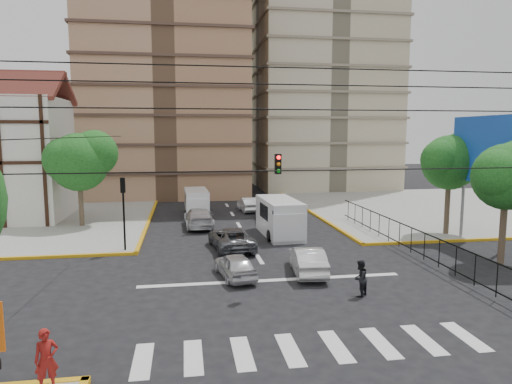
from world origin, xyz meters
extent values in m
plane|color=black|center=(0.00, 0.00, 0.00)|extent=(160.00, 160.00, 0.00)
cube|color=gray|center=(20.00, 20.00, 0.07)|extent=(26.00, 26.00, 0.15)
cube|color=silver|center=(0.00, -6.00, 0.01)|extent=(12.00, 2.40, 0.01)
cube|color=silver|center=(0.00, 1.20, 0.01)|extent=(13.00, 0.40, 0.01)
cube|color=#BCAF8E|center=(14.00, 40.00, 24.00)|extent=(17.00, 16.00, 48.00)
cube|color=silver|center=(-19.00, 20.00, 5.00)|extent=(10.00, 8.00, 10.00)
cube|color=maroon|center=(-19.00, 21.90, 10.90)|extent=(10.80, 4.25, 2.65)
cylinder|color=slate|center=(14.50, 4.00, 2.15)|extent=(0.20, 0.20, 4.00)
cylinder|color=slate|center=(14.50, 8.00, 2.15)|extent=(0.20, 0.20, 4.00)
cube|color=silver|center=(14.50, 6.00, 6.15)|extent=(0.25, 6.00, 4.00)
cube|color=blue|center=(14.30, 6.00, 6.15)|extent=(0.08, 6.20, 4.20)
cylinder|color=#473828|center=(13.00, 2.00, 2.10)|extent=(0.36, 0.36, 4.20)
sphere|color=#144817|center=(13.00, 2.00, 4.84)|extent=(3.60, 3.60, 3.60)
sphere|color=#144817|center=(12.28, 1.70, 5.03)|extent=(2.70, 2.70, 2.70)
cylinder|color=#473828|center=(14.00, 9.00, 2.24)|extent=(0.36, 0.36, 4.48)
sphere|color=#144817|center=(14.00, 9.00, 5.16)|extent=(3.80, 3.80, 3.80)
sphere|color=#144817|center=(14.95, 9.30, 5.73)|extent=(3.04, 3.04, 3.04)
sphere|color=#144817|center=(13.24, 8.70, 5.35)|extent=(2.85, 2.85, 2.85)
cylinder|color=#473828|center=(-12.00, 16.00, 2.10)|extent=(0.36, 0.36, 4.20)
sphere|color=#144817|center=(-12.00, 16.00, 5.00)|extent=(4.40, 4.40, 4.40)
sphere|color=#144817|center=(-10.90, 16.30, 5.67)|extent=(3.52, 3.52, 3.52)
sphere|color=#144817|center=(-12.88, 15.70, 5.22)|extent=(3.30, 3.30, 3.30)
cylinder|color=black|center=(-7.80, 7.80, 1.90)|extent=(0.12, 0.12, 3.50)
cube|color=black|center=(-7.80, 7.80, 4.10)|extent=(0.28, 0.22, 0.90)
sphere|color=#FF0C0C|center=(-7.80, 7.80, 4.40)|extent=(0.17, 0.17, 0.17)
cube|color=black|center=(0.00, 0.00, 5.80)|extent=(0.28, 0.22, 0.90)
cylinder|color=black|center=(0.00, -9.00, 6.25)|extent=(18.00, 0.03, 0.03)
cube|color=silver|center=(2.41, 10.92, 1.28)|extent=(2.51, 5.69, 2.57)
cube|color=silver|center=(2.41, 8.69, 1.12)|extent=(2.19, 1.44, 1.79)
cube|color=black|center=(2.41, 8.29, 1.73)|extent=(2.07, 0.20, 1.01)
cylinder|color=black|center=(1.35, 9.13, 0.39)|extent=(0.25, 0.78, 0.78)
cylinder|color=black|center=(3.47, 9.13, 0.39)|extent=(0.25, 0.78, 0.78)
cylinder|color=black|center=(1.35, 12.71, 0.39)|extent=(0.25, 0.78, 0.78)
cylinder|color=black|center=(3.47, 12.71, 0.39)|extent=(0.25, 0.78, 0.78)
cube|color=silver|center=(-3.16, 20.14, 1.11)|extent=(2.10, 4.89, 2.22)
cube|color=silver|center=(-3.16, 18.21, 0.97)|extent=(1.87, 1.22, 1.54)
cube|color=black|center=(-3.16, 17.87, 1.50)|extent=(1.79, 0.16, 0.87)
cylinder|color=black|center=(-4.07, 18.59, 0.34)|extent=(0.25, 0.68, 0.68)
cylinder|color=black|center=(-2.24, 18.59, 0.34)|extent=(0.25, 0.68, 0.68)
cylinder|color=black|center=(-4.07, 21.68, 0.34)|extent=(0.25, 0.68, 0.68)
cylinder|color=black|center=(-2.24, 21.68, 0.34)|extent=(0.25, 0.68, 0.68)
imported|color=silver|center=(-1.75, 1.91, 0.63)|extent=(2.07, 3.87, 1.25)
imported|color=silver|center=(1.99, 2.00, 0.70)|extent=(1.87, 4.35, 1.39)
imported|color=#575A5F|center=(-1.37, 7.53, 0.68)|extent=(2.81, 5.15, 1.37)
imported|color=silver|center=(-3.14, 14.65, 0.75)|extent=(2.28, 5.22, 1.49)
imported|color=#242426|center=(2.55, 16.44, 0.76)|extent=(2.14, 4.58, 1.52)
imported|color=white|center=(1.60, 21.17, 0.66)|extent=(1.69, 4.09, 1.32)
imported|color=maroon|center=(-8.00, -7.51, 1.02)|extent=(0.74, 0.62, 1.74)
imported|color=black|center=(3.41, -1.56, 0.82)|extent=(1.00, 0.99, 1.63)
camera|label=1|loc=(-4.17, -20.05, 7.18)|focal=32.00mm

